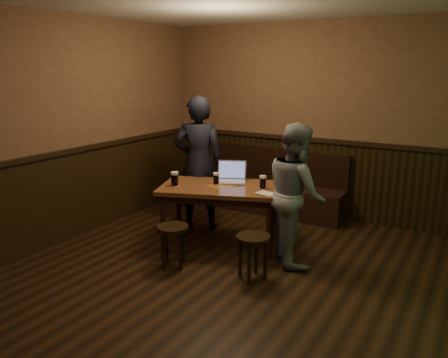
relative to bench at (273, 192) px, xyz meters
name	(u,v)px	position (x,y,z in m)	size (l,w,h in m)	color
room	(225,174)	(0.66, -2.53, 0.89)	(5.04, 6.04, 2.84)	black
bench	(273,192)	(0.00, 0.00, 0.00)	(2.20, 0.50, 0.95)	black
pub_table	(220,194)	(0.00, -1.55, 0.35)	(1.62, 1.26, 0.77)	#5A2A19
stool_left	(173,234)	(-0.13, -2.33, 0.07)	(0.44, 0.44, 0.47)	black
stool_right	(253,244)	(0.76, -2.14, 0.07)	(0.42, 0.42, 0.48)	black
pint_left	(175,179)	(-0.47, -1.83, 0.54)	(0.11, 0.11, 0.18)	#B81633
pint_mid	(216,179)	(-0.08, -1.51, 0.53)	(0.10, 0.10, 0.15)	#B81633
pint_right	(263,182)	(0.49, -1.39, 0.53)	(0.10, 0.10, 0.16)	#B81633
laptop	(231,176)	(0.01, -1.29, 0.52)	(0.45, 0.41, 0.26)	silver
menu	(266,193)	(0.62, -1.55, 0.45)	(0.22, 0.15, 0.00)	silver
person_suit	(199,164)	(-0.57, -1.17, 0.59)	(0.66, 0.43, 1.81)	black
person_grey	(296,194)	(0.95, -1.47, 0.48)	(0.77, 0.60, 1.58)	gray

